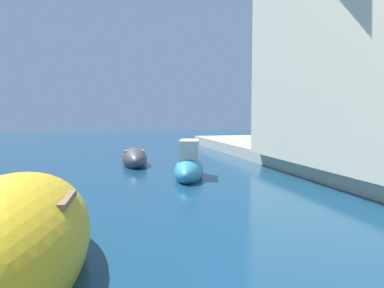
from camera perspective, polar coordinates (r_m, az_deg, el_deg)
name	(u,v)px	position (r m, az deg, el deg)	size (l,w,h in m)	color
moored_boat_0	(135,159)	(16.41, -8.08, -2.03)	(1.10, 3.13, 0.87)	#3F3F47
moored_boat_2	(10,244)	(5.73, -24.16, -12.72)	(2.37, 4.88, 1.71)	gold
moored_boat_8	(189,167)	(13.18, -0.41, -3.19)	(1.74, 3.19, 1.38)	teal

